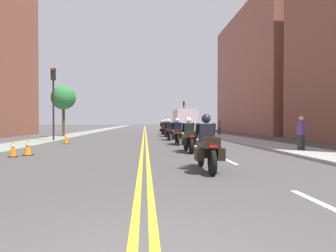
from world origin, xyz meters
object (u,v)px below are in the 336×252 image
object	(u,v)px
motorcycle_0	(207,147)
traffic_light_far	(184,111)
pedestrian_0	(301,134)
pedestrian_2	(219,127)
motorcycle_3	(169,131)
traffic_cone_0	(28,147)
motorcycle_5	(163,129)
motorcycle_1	(189,138)
motorcycle_2	(177,134)
traffic_light_near	(53,91)
traffic_cone_2	(13,148)
motorcycle_4	(166,130)
parked_truck	(184,123)
traffic_cone_1	(66,138)
street_tree_1	(63,98)

from	to	relation	value
motorcycle_0	traffic_light_far	distance (m)	39.97
pedestrian_0	pedestrian_2	bearing A→B (deg)	-124.86
motorcycle_3	traffic_light_far	distance (m)	25.85
traffic_cone_0	pedestrian_0	xyz separation A→B (m)	(11.78, 0.19, 0.49)
motorcycle_0	pedestrian_0	bearing A→B (deg)	41.79
motorcycle_5	pedestrian_0	world-z (taller)	pedestrian_0
motorcycle_1	motorcycle_2	bearing A→B (deg)	89.47
motorcycle_3	traffic_light_near	size ratio (longest dim) A/B	0.42
motorcycle_5	traffic_cone_2	distance (m)	21.54
motorcycle_3	motorcycle_4	xyz separation A→B (m)	(0.11, 5.17, -0.01)
motorcycle_1	motorcycle_3	distance (m)	9.13
motorcycle_0	traffic_cone_2	size ratio (longest dim) A/B	3.24
traffic_cone_0	traffic_light_near	distance (m)	9.21
traffic_cone_2	pedestrian_2	bearing A→B (deg)	53.13
motorcycle_1	motorcycle_2	distance (m)	4.62
motorcycle_0	parked_truck	distance (m)	25.98
motorcycle_2	motorcycle_5	xyz separation A→B (m)	(-0.00, 14.49, -0.02)
motorcycle_0	pedestrian_2	xyz separation A→B (m)	(5.61, 20.60, 0.24)
motorcycle_1	motorcycle_2	size ratio (longest dim) A/B	0.97
traffic_cone_2	pedestrian_2	distance (m)	20.83
motorcycle_5	traffic_cone_1	distance (m)	15.01
parked_truck	motorcycle_0	bearing A→B (deg)	-96.15
motorcycle_5	motorcycle_3	bearing A→B (deg)	-92.27
motorcycle_1	pedestrian_0	size ratio (longest dim) A/B	1.34
pedestrian_0	motorcycle_4	bearing A→B (deg)	-104.80
street_tree_1	traffic_light_near	bearing A→B (deg)	-81.00
traffic_cone_2	motorcycle_2	bearing A→B (deg)	39.33
motorcycle_3	street_tree_1	distance (m)	10.78
motorcycle_0	traffic_cone_0	size ratio (longest dim) A/B	3.21
traffic_cone_1	street_tree_1	distance (m)	9.17
motorcycle_1	traffic_cone_1	bearing A→B (deg)	139.35
motorcycle_3	street_tree_1	world-z (taller)	street_tree_1
traffic_cone_1	parked_truck	size ratio (longest dim) A/B	0.12
traffic_cone_0	parked_truck	size ratio (longest dim) A/B	0.11
motorcycle_1	traffic_cone_0	bearing A→B (deg)	-174.85
traffic_light_near	pedestrian_0	xyz separation A→B (m)	(13.31, -8.33, -2.66)
motorcycle_2	traffic_light_far	distance (m)	30.26
motorcycle_1	traffic_light_far	bearing A→B (deg)	82.07
traffic_light_far	pedestrian_2	xyz separation A→B (m)	(1.03, -19.03, -2.35)
motorcycle_0	traffic_light_near	distance (m)	15.53
street_tree_1	parked_truck	world-z (taller)	street_tree_1
motorcycle_5	street_tree_1	world-z (taller)	street_tree_1
motorcycle_2	pedestrian_2	xyz separation A→B (m)	(5.36, 10.81, 0.24)
pedestrian_0	street_tree_1	xyz separation A→B (m)	(-14.30, 14.56, 2.71)
parked_truck	traffic_light_far	bearing A→B (deg)	82.57
motorcycle_1	traffic_light_near	xyz separation A→B (m)	(-8.31, 7.81, 2.86)
motorcycle_4	motorcycle_5	world-z (taller)	motorcycle_4
motorcycle_2	traffic_light_near	bearing A→B (deg)	160.26
traffic_cone_0	parked_truck	distance (m)	23.32
traffic_cone_0	traffic_cone_1	xyz separation A→B (m)	(-0.14, 6.49, 0.02)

